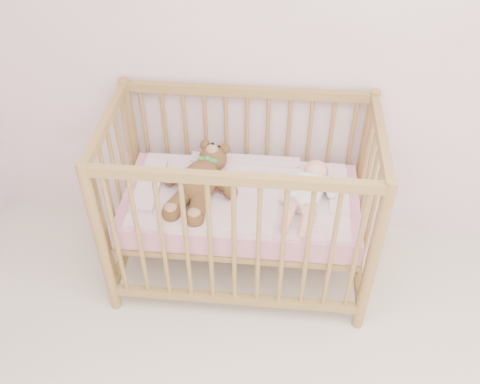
# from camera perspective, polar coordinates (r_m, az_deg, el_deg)

# --- Properties ---
(wall_back) EXTENTS (4.00, 0.02, 2.70)m
(wall_back) POSITION_cam_1_polar(r_m,az_deg,el_deg) (2.67, 10.15, 17.80)
(wall_back) COLOR white
(wall_back) RESTS_ON floor
(crib) EXTENTS (1.36, 0.76, 1.00)m
(crib) POSITION_cam_1_polar(r_m,az_deg,el_deg) (2.80, 0.09, -1.15)
(crib) COLOR #A17F44
(crib) RESTS_ON floor
(mattress) EXTENTS (1.22, 0.62, 0.13)m
(mattress) POSITION_cam_1_polar(r_m,az_deg,el_deg) (2.81, 0.09, -1.38)
(mattress) COLOR pink
(mattress) RESTS_ON crib
(blanket) EXTENTS (1.10, 0.58, 0.06)m
(blanket) POSITION_cam_1_polar(r_m,az_deg,el_deg) (2.76, 0.10, -0.24)
(blanket) COLOR pink
(blanket) RESTS_ON mattress
(baby) EXTENTS (0.39, 0.59, 0.13)m
(baby) POSITION_cam_1_polar(r_m,az_deg,el_deg) (2.70, 7.28, 0.21)
(baby) COLOR white
(baby) RESTS_ON blanket
(teddy_bear) EXTENTS (0.53, 0.67, 0.17)m
(teddy_bear) POSITION_cam_1_polar(r_m,az_deg,el_deg) (2.72, -4.35, 1.09)
(teddy_bear) COLOR brown
(teddy_bear) RESTS_ON blanket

